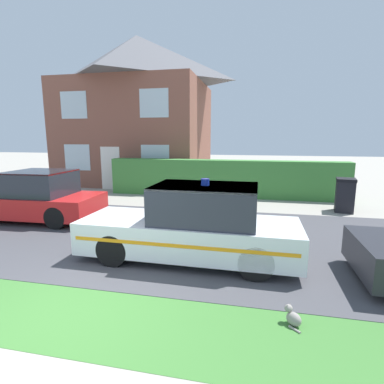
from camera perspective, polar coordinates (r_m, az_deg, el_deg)
ground_plane at (r=5.14m, az=-22.50°, el=-20.49°), size 80.00×80.00×0.00m
road_strip at (r=8.15m, az=-7.63°, el=-8.02°), size 28.00×6.00×0.01m
lawn_verge at (r=5.08m, az=-23.03°, el=-20.84°), size 28.00×1.54×0.01m
garden_hedge at (r=13.10m, az=6.11°, el=2.59°), size 10.18×0.71×1.59m
police_car at (r=6.29m, az=0.32°, el=-6.45°), size 4.56×1.63×1.74m
cat at (r=4.70m, az=18.60°, el=-21.67°), size 0.27×0.32×0.28m
neighbour_car_far at (r=10.52m, az=-27.59°, el=-0.97°), size 4.18×1.93×1.54m
house_left at (r=18.25m, az=-10.15°, el=15.28°), size 7.89×6.81×8.14m
wheelie_bin at (r=11.64m, az=27.09°, el=-0.51°), size 0.72×0.78×1.17m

